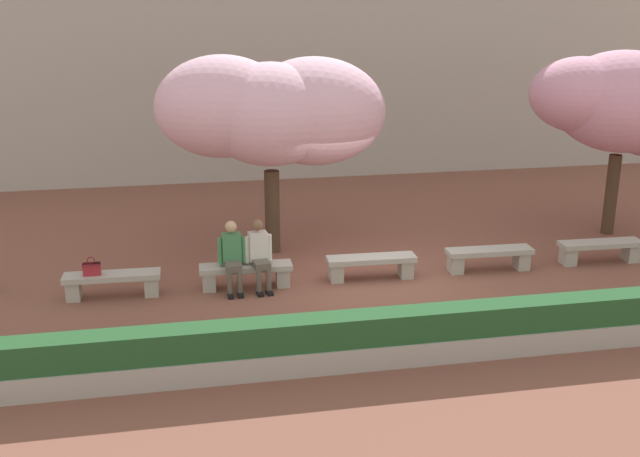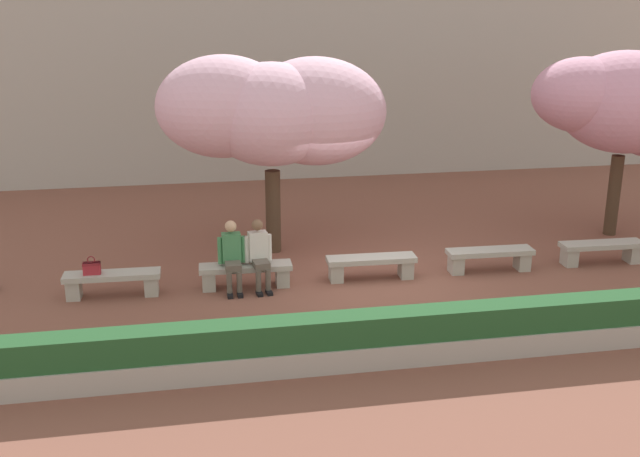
% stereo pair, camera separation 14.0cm
% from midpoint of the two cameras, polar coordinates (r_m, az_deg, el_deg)
% --- Properties ---
extents(ground_plane, '(100.00, 100.00, 0.00)m').
position_cam_midpoint_polar(ground_plane, '(14.35, 4.18, -3.85)').
color(ground_plane, brown).
extents(building_facade, '(28.00, 4.00, 9.01)m').
position_cam_midpoint_polar(building_facade, '(23.59, -2.10, 15.67)').
color(building_facade, '#B7B2A8').
rests_on(building_facade, ground).
extents(stone_bench_west_end, '(1.71, 0.48, 0.45)m').
position_cam_midpoint_polar(stone_bench_west_end, '(13.89, -15.26, -3.85)').
color(stone_bench_west_end, '#ADA89E').
rests_on(stone_bench_west_end, ground).
extents(stone_bench_near_west, '(1.71, 0.48, 0.45)m').
position_cam_midpoint_polar(stone_bench_near_west, '(13.86, -5.39, -3.32)').
color(stone_bench_near_west, '#ADA89E').
rests_on(stone_bench_near_west, ground).
extents(stone_bench_center, '(1.71, 0.48, 0.45)m').
position_cam_midpoint_polar(stone_bench_center, '(14.24, 4.21, -2.72)').
color(stone_bench_center, '#ADA89E').
rests_on(stone_bench_center, ground).
extents(stone_bench_near_east, '(1.71, 0.48, 0.45)m').
position_cam_midpoint_polar(stone_bench_near_east, '(15.00, 13.07, -2.10)').
color(stone_bench_near_east, '#ADA89E').
rests_on(stone_bench_near_east, ground).
extents(stone_bench_east_end, '(1.71, 0.48, 0.45)m').
position_cam_midpoint_polar(stone_bench_east_end, '(16.07, 20.91, -1.50)').
color(stone_bench_east_end, '#ADA89E').
rests_on(stone_bench_east_end, ground).
extents(person_seated_left, '(0.51, 0.69, 1.29)m').
position_cam_midpoint_polar(person_seated_left, '(13.66, -6.43, -1.90)').
color(person_seated_left, black).
rests_on(person_seated_left, ground).
extents(person_seated_right, '(0.51, 0.71, 1.29)m').
position_cam_midpoint_polar(person_seated_right, '(13.70, -4.38, -1.78)').
color(person_seated_right, black).
rests_on(person_seated_right, ground).
extents(handbag, '(0.30, 0.15, 0.34)m').
position_cam_midpoint_polar(handbag, '(13.81, -16.72, -2.85)').
color(handbag, '#A3232D').
rests_on(handbag, stone_bench_west_end).
extents(cherry_tree_main, '(4.69, 3.24, 4.07)m').
position_cam_midpoint_polar(cherry_tree_main, '(15.35, -3.20, 8.94)').
color(cherry_tree_main, '#473323').
rests_on(cherry_tree_main, ground).
extents(cherry_tree_secondary, '(4.18, 2.92, 4.08)m').
position_cam_midpoint_polar(cherry_tree_secondary, '(17.69, 22.76, 8.71)').
color(cherry_tree_secondary, '#473323').
rests_on(cherry_tree_secondary, ground).
extents(planter_hedge_foreground, '(14.39, 0.50, 0.80)m').
position_cam_midpoint_polar(planter_hedge_foreground, '(11.25, 8.51, -8.03)').
color(planter_hedge_foreground, '#ADA89E').
rests_on(planter_hedge_foreground, ground).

